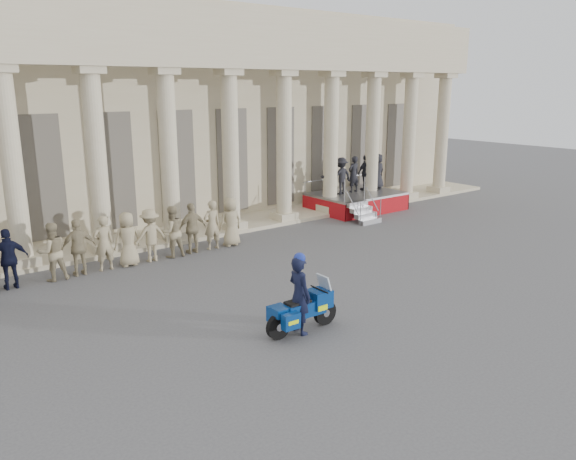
{
  "coord_description": "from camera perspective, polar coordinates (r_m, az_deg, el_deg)",
  "views": [
    {
      "loc": [
        -7.6,
        -10.6,
        5.68
      ],
      "look_at": [
        2.06,
        1.95,
        1.6
      ],
      "focal_mm": 35.0,
      "sensor_mm": 36.0,
      "label": 1
    }
  ],
  "objects": [
    {
      "name": "ground",
      "position": [
        14.23,
        -1.8,
        -9.09
      ],
      "size": [
        90.0,
        90.0,
        0.0
      ],
      "primitive_type": "plane",
      "color": "#48484B",
      "rests_on": "ground"
    },
    {
      "name": "building",
      "position": [
        26.49,
        -21.27,
        10.99
      ],
      "size": [
        40.0,
        12.5,
        9.0
      ],
      "color": "tan",
      "rests_on": "ground"
    },
    {
      "name": "reviewing_stand",
      "position": [
        26.32,
        6.68,
        4.9
      ],
      "size": [
        4.1,
        3.97,
        2.51
      ],
      "color": "gray",
      "rests_on": "ground"
    },
    {
      "name": "motorcycle",
      "position": [
        13.39,
        1.53,
        -8.05
      ],
      "size": [
        2.01,
        0.83,
        1.29
      ],
      "rotation": [
        0.0,
        0.0,
        -0.02
      ],
      "color": "black",
      "rests_on": "ground"
    },
    {
      "name": "rider",
      "position": [
        13.17,
        1.16,
        -6.49
      ],
      "size": [
        0.47,
        0.7,
        1.98
      ],
      "rotation": [
        0.0,
        0.0,
        1.55
      ],
      "color": "black",
      "rests_on": "ground"
    }
  ]
}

